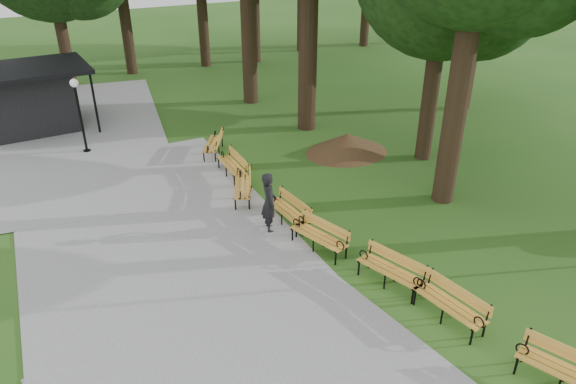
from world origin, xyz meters
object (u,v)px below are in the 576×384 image
bench_0 (565,372)px  bench_7 (213,144)px  kiosk (29,99)px  bench_2 (391,271)px  person (269,202)px  bench_4 (288,211)px  bench_5 (242,187)px  bench_3 (319,237)px  bench_6 (232,165)px  dirt_mound (347,143)px  bench_1 (449,305)px  lamp_post (77,100)px

bench_0 → bench_7: (-1.69, 14.34, 0.00)m
kiosk → bench_2: 17.87m
person → bench_4: bearing=-72.8°
bench_5 → person: bearing=21.8°
bench_3 → bench_4: (-0.07, 1.67, 0.00)m
bench_0 → bench_6: size_ratio=1.00×
bench_6 → bench_2: bearing=9.7°
bench_0 → bench_7: 14.44m
bench_2 → bench_4: 3.99m
bench_2 → bench_3: (-0.74, 2.24, 0.00)m
bench_2 → bench_4: size_ratio=1.00×
dirt_mound → bench_6: (-4.92, 0.16, 0.04)m
bench_0 → bench_2: (-0.88, 4.27, 0.00)m
bench_1 → bench_4: 5.72m
lamp_post → bench_0: (6.08, -16.98, -1.73)m
bench_3 → bench_7: size_ratio=1.00×
bench_3 → bench_4: bearing=166.5°
person → bench_5: size_ratio=0.99×
bench_0 → bench_4: (-1.69, 8.17, 0.00)m
bench_6 → person: bearing=-4.4°
lamp_post → bench_1: (5.55, -14.41, -1.73)m
dirt_mound → bench_1: bearing=-111.1°
bench_2 → bench_3: 2.36m
person → dirt_mound: person is taller
bench_7 → bench_2: bearing=36.0°
bench_5 → bench_0: bearing=37.0°
dirt_mound → bench_3: (-4.69, -5.43, 0.04)m
dirt_mound → bench_4: bearing=-141.7°
kiosk → bench_4: 13.98m
bench_1 → bench_2: bearing=-175.0°
dirt_mound → bench_0: bearing=-104.4°
bench_2 → bench_6: same height
bench_4 → lamp_post: bearing=-156.8°
bench_3 → bench_6: (-0.23, 5.59, 0.00)m
bench_1 → kiosk: bearing=-165.2°
bench_3 → dirt_mound: bearing=123.2°
bench_1 → bench_7: size_ratio=1.00×
lamp_post → bench_3: 11.52m
bench_2 → bench_5: size_ratio=1.00×
bench_7 → bench_1: bearing=37.1°
dirt_mound → bench_7: (-4.76, 2.41, 0.04)m
bench_2 → bench_0: bearing=-4.5°
dirt_mound → bench_0: bench_0 is taller
bench_1 → bench_2: size_ratio=1.00×
person → bench_1: person is taller
bench_6 → bench_7: 2.25m
bench_2 → bench_6: (-0.97, 7.83, 0.00)m
dirt_mound → bench_3: bench_3 is taller
bench_5 → bench_6: (0.37, 1.75, 0.00)m
lamp_post → bench_1: lamp_post is taller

